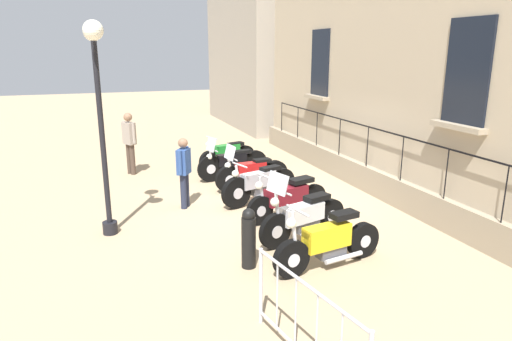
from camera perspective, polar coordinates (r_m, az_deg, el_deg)
name	(u,v)px	position (r m, az deg, el deg)	size (l,w,h in m)	color
ground_plane	(274,202)	(10.70, 2.32, -3.92)	(60.00, 60.00, 0.00)	tan
building_facade	(390,33)	(11.53, 16.38, 16.12)	(0.82, 12.82, 7.82)	tan
motorcycle_green	(227,155)	(13.56, -3.61, 1.94)	(1.86, 0.79, 1.01)	black
motorcycle_black	(233,163)	(12.49, -2.95, 0.95)	(2.07, 0.56, 1.20)	black
motorcycle_red	(252,173)	(11.51, -0.55, -0.34)	(1.98, 0.61, 1.20)	black
motorcycle_silver	(260,185)	(10.52, 0.45, -1.80)	(1.99, 0.79, 1.00)	black
motorcycle_maroon	(288,198)	(9.61, 4.00, -3.51)	(2.02, 0.81, 1.03)	black
motorcycle_white	(303,217)	(8.53, 5.92, -5.85)	(1.97, 0.78, 1.39)	black
motorcycle_yellow	(328,243)	(7.57, 9.03, -8.94)	(2.07, 0.64, 1.10)	black
lamppost	(98,91)	(8.73, -19.15, 9.37)	(0.34, 1.04, 3.94)	black
crowd_barrier	(306,323)	(5.29, 6.24, -18.39)	(0.37, 2.00, 1.05)	#B7B7BF
bollard	(249,238)	(7.44, -0.93, -8.44)	(0.24, 0.24, 1.01)	black
pedestrian_standing	(184,169)	(10.19, -9.01, 0.16)	(0.38, 0.46, 1.59)	#23283D
pedestrian_walking	(129,140)	(13.30, -15.55, 3.74)	(0.37, 0.47, 1.75)	#47382D
distant_building	(289,39)	(22.28, 4.19, 16.10)	(5.96, 7.37, 7.83)	#9E9384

